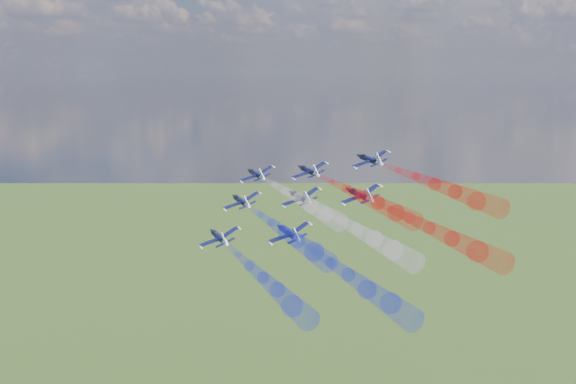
% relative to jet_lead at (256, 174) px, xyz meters
% --- Properties ---
extents(jet_lead, '(16.68, 16.41, 7.85)m').
position_rel_jet_lead_xyz_m(jet_lead, '(0.00, 0.00, 0.00)').
color(jet_lead, black).
extents(trail_lead, '(34.71, 31.08, 8.71)m').
position_rel_jet_lead_xyz_m(trail_lead, '(19.91, -17.04, -2.05)').
color(trail_lead, white).
extents(jet_inner_left, '(16.68, 16.41, 7.85)m').
position_rel_jet_lead_xyz_m(jet_inner_left, '(3.17, -14.05, -4.60)').
color(jet_inner_left, black).
extents(trail_inner_left, '(34.71, 31.08, 8.71)m').
position_rel_jet_lead_xyz_m(trail_inner_left, '(23.07, -31.09, -6.65)').
color(trail_inner_left, '#1B28E7').
extents(jet_inner_right, '(16.68, 16.41, 7.85)m').
position_rel_jet_lead_xyz_m(jet_inner_right, '(16.17, -2.15, 2.21)').
color(jet_inner_right, black).
extents(trail_inner_right, '(34.71, 31.08, 8.71)m').
position_rel_jet_lead_xyz_m(trail_inner_right, '(36.08, -19.19, 0.16)').
color(trail_inner_right, red).
extents(jet_outer_left, '(16.68, 16.41, 7.85)m').
position_rel_jet_lead_xyz_m(jet_outer_left, '(5.95, -29.52, -10.06)').
color(jet_outer_left, black).
extents(trail_outer_left, '(34.71, 31.08, 8.71)m').
position_rel_jet_lead_xyz_m(trail_outer_left, '(25.85, -46.56, -12.11)').
color(trail_outer_left, '#1B28E7').
extents(jet_center_third, '(16.68, 16.41, 7.85)m').
position_rel_jet_lead_xyz_m(jet_center_third, '(20.05, -15.99, -2.00)').
color(jet_center_third, black).
extents(trail_center_third, '(34.71, 31.08, 8.71)m').
position_rel_jet_lead_xyz_m(trail_center_third, '(39.96, -33.03, -4.05)').
color(trail_center_third, white).
extents(jet_outer_right, '(16.68, 16.41, 7.85)m').
position_rel_jet_lead_xyz_m(jet_outer_right, '(31.93, -0.98, 5.81)').
color(jet_outer_right, black).
extents(trail_outer_right, '(34.71, 31.08, 8.71)m').
position_rel_jet_lead_xyz_m(trail_outer_right, '(51.84, -18.02, 3.76)').
color(trail_outer_right, red).
extents(jet_rear_left, '(16.68, 16.41, 7.85)m').
position_rel_jet_lead_xyz_m(jet_rear_left, '(23.56, -29.76, -7.23)').
color(jet_rear_left, black).
extents(trail_rear_left, '(34.71, 31.08, 8.71)m').
position_rel_jet_lead_xyz_m(trail_rear_left, '(43.47, -46.81, -9.28)').
color(trail_rear_left, '#1B28E7').
extents(jet_rear_right, '(16.68, 16.41, 7.85)m').
position_rel_jet_lead_xyz_m(jet_rear_right, '(35.04, -16.95, -0.06)').
color(jet_rear_right, black).
extents(trail_rear_right, '(34.71, 31.08, 8.71)m').
position_rel_jet_lead_xyz_m(trail_rear_right, '(54.95, -33.99, -2.11)').
color(trail_rear_right, red).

